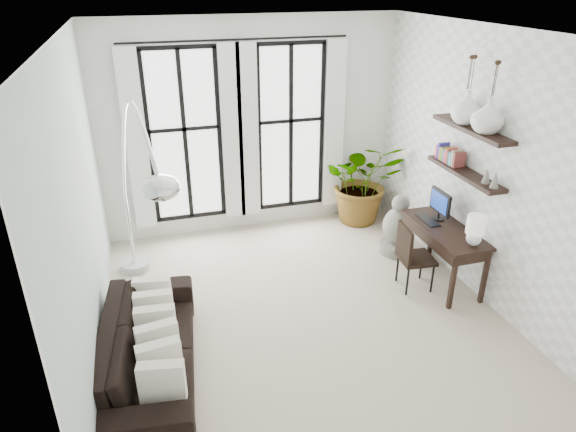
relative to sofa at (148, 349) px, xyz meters
name	(u,v)px	position (x,y,z in m)	size (l,w,h in m)	color
floor	(302,311)	(1.80, 0.59, -0.33)	(5.00, 5.00, 0.00)	#C4B29B
ceiling	(306,32)	(1.80, 0.59, 2.87)	(5.00, 5.00, 0.00)	white
wall_left	(82,214)	(-0.45, 0.59, 1.27)	(5.00, 5.00, 0.00)	#ABBFB7
wall_right	(484,168)	(4.05, 0.59, 1.27)	(5.00, 5.00, 0.00)	white
wall_back	(252,128)	(1.80, 3.09, 1.27)	(4.50, 4.50, 0.00)	white
windows	(240,133)	(1.60, 3.02, 1.23)	(3.26, 0.13, 2.65)	white
wall_shelves	(466,154)	(3.91, 0.78, 1.40)	(0.25, 1.30, 0.60)	black
sofa	(148,349)	(0.00, 0.00, 0.00)	(2.25, 0.88, 0.66)	black
throw_pillows	(157,333)	(0.10, 0.00, 0.17)	(0.40, 1.52, 0.40)	silver
plant	(363,181)	(3.51, 2.73, 0.36)	(1.24, 1.07, 1.38)	#2D7228
desk	(447,233)	(3.75, 0.69, 0.40)	(0.55, 1.31, 1.17)	black
desk_chair	(411,253)	(3.28, 0.70, 0.17)	(0.46, 0.46, 0.88)	black
arc_lamp	(134,151)	(0.10, 1.11, 1.69)	(0.77, 2.50, 2.59)	silver
buddha	(398,229)	(3.57, 1.59, 0.05)	(0.50, 0.50, 0.90)	gray
vase_a	(488,116)	(3.91, 0.49, 1.94)	(0.37, 0.37, 0.38)	white
vase_b	(467,108)	(3.91, 0.89, 1.94)	(0.37, 0.37, 0.38)	white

